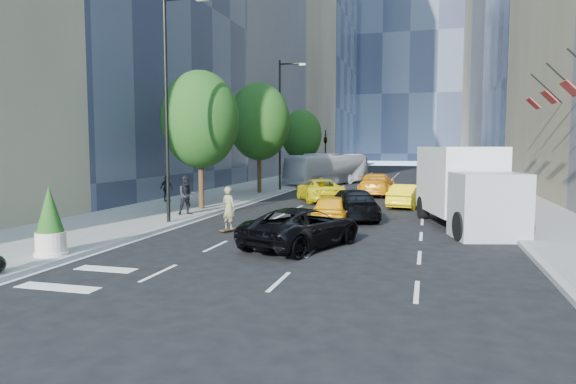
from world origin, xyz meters
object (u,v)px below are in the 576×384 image
(black_sedan_lincoln, at_px, (302,227))
(black_sedan_mercedes, at_px, (352,204))
(city_bus, at_px, (328,169))
(planter_shrub, at_px, (50,222))
(skateboarder, at_px, (229,211))
(box_truck, at_px, (466,187))

(black_sedan_lincoln, xyz_separation_m, black_sedan_mercedes, (0.70, 7.34, 0.04))
(city_bus, distance_m, planter_shrub, 33.22)
(skateboarder, distance_m, planter_shrub, 7.21)
(black_sedan_lincoln, relative_size, city_bus, 0.49)
(city_bus, bearing_deg, box_truck, -41.90)
(skateboarder, relative_size, black_sedan_mercedes, 0.35)
(skateboarder, distance_m, city_bus, 26.80)
(black_sedan_mercedes, height_order, city_bus, city_bus)
(black_sedan_mercedes, distance_m, box_truck, 5.35)
(black_sedan_mercedes, distance_m, planter_shrub, 13.78)
(skateboarder, bearing_deg, black_sedan_mercedes, -109.16)
(skateboarder, bearing_deg, black_sedan_lincoln, 169.93)
(black_sedan_lincoln, relative_size, planter_shrub, 2.31)
(black_sedan_mercedes, relative_size, box_truck, 0.66)
(black_sedan_lincoln, height_order, box_truck, box_truck)
(city_bus, bearing_deg, planter_shrub, -70.57)
(black_sedan_mercedes, bearing_deg, city_bus, -94.13)
(black_sedan_lincoln, distance_m, planter_shrub, 8.17)
(planter_shrub, bearing_deg, skateboarder, 61.86)
(city_bus, distance_m, box_truck, 25.25)
(black_sedan_lincoln, relative_size, black_sedan_mercedes, 0.99)
(black_sedan_mercedes, height_order, box_truck, box_truck)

